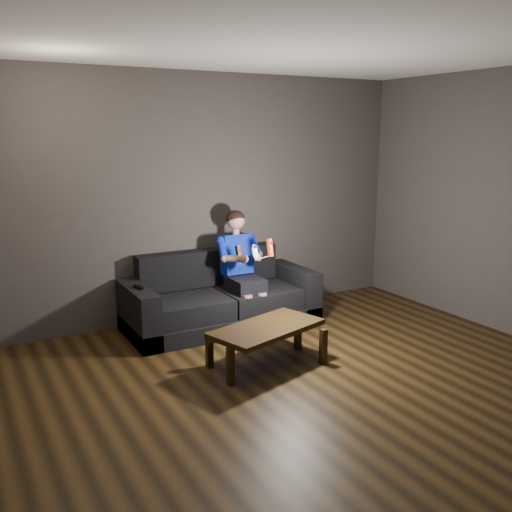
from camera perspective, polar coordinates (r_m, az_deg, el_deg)
floor at (r=4.65m, az=7.86°, el=-14.13°), size 5.00×5.00×0.00m
back_wall at (r=6.38m, az=-5.33°, el=5.85°), size 5.00×0.04×2.70m
ceiling at (r=4.22m, az=9.00°, el=20.90°), size 5.00×5.00×0.02m
sofa at (r=6.19m, az=-3.59°, el=-4.67°), size 2.04×0.88×0.79m
child at (r=6.13m, az=-1.51°, el=-0.43°), size 0.49×0.60×1.19m
wii_remote_red at (r=5.74m, az=1.41°, el=0.85°), size 0.06×0.07×0.18m
nunchuk_white at (r=5.66m, az=-0.13°, el=0.41°), size 0.08×0.11×0.16m
wii_remote_black at (r=5.72m, az=-11.66°, el=-3.06°), size 0.06×0.16×0.03m
coffee_table at (r=5.12m, az=1.10°, el=-7.53°), size 1.14×0.79×0.37m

